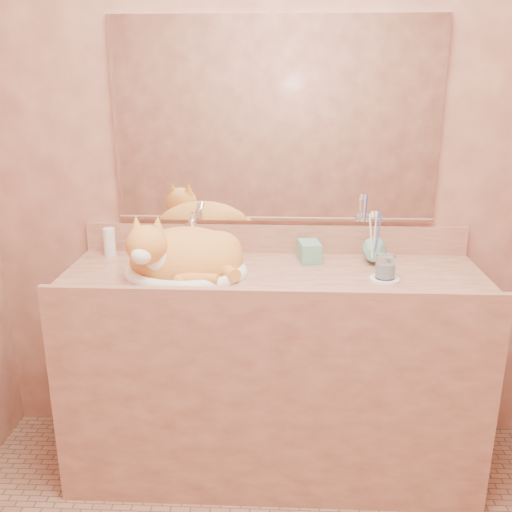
{
  "coord_description": "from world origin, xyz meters",
  "views": [
    {
      "loc": [
        0.03,
        -1.33,
        1.57
      ],
      "look_at": [
        -0.06,
        0.7,
        0.92
      ],
      "focal_mm": 40.0,
      "sensor_mm": 36.0,
      "label": 1
    }
  ],
  "objects_px": {
    "cat": "(181,253)",
    "toothbrush_cup": "(373,256)",
    "sink_basin": "(186,255)",
    "soap_dispenser": "(313,244)",
    "vanity_counter": "(272,372)",
    "water_glass": "(385,267)"
  },
  "relations": [
    {
      "from": "cat",
      "to": "water_glass",
      "type": "distance_m",
      "value": 0.76
    },
    {
      "from": "cat",
      "to": "toothbrush_cup",
      "type": "distance_m",
      "value": 0.74
    },
    {
      "from": "sink_basin",
      "to": "toothbrush_cup",
      "type": "bearing_deg",
      "value": 3.02
    },
    {
      "from": "vanity_counter",
      "to": "toothbrush_cup",
      "type": "xyz_separation_m",
      "value": [
        0.39,
        0.09,
        0.47
      ]
    },
    {
      "from": "vanity_counter",
      "to": "cat",
      "type": "relative_size",
      "value": 3.63
    },
    {
      "from": "cat",
      "to": "toothbrush_cup",
      "type": "bearing_deg",
      "value": 4.99
    },
    {
      "from": "toothbrush_cup",
      "to": "water_glass",
      "type": "relative_size",
      "value": 1.14
    },
    {
      "from": "vanity_counter",
      "to": "water_glass",
      "type": "relative_size",
      "value": 18.76
    },
    {
      "from": "sink_basin",
      "to": "water_glass",
      "type": "bearing_deg",
      "value": -9.1
    },
    {
      "from": "toothbrush_cup",
      "to": "cat",
      "type": "bearing_deg",
      "value": -172.8
    },
    {
      "from": "sink_basin",
      "to": "soap_dispenser",
      "type": "relative_size",
      "value": 2.59
    },
    {
      "from": "vanity_counter",
      "to": "soap_dispenser",
      "type": "relative_size",
      "value": 9.0
    },
    {
      "from": "vanity_counter",
      "to": "water_glass",
      "type": "height_order",
      "value": "water_glass"
    },
    {
      "from": "vanity_counter",
      "to": "cat",
      "type": "bearing_deg",
      "value": -178.7
    },
    {
      "from": "vanity_counter",
      "to": "sink_basin",
      "type": "relative_size",
      "value": 3.47
    },
    {
      "from": "vanity_counter",
      "to": "soap_dispenser",
      "type": "height_order",
      "value": "soap_dispenser"
    },
    {
      "from": "cat",
      "to": "toothbrush_cup",
      "type": "xyz_separation_m",
      "value": [
        0.74,
        0.09,
        -0.03
      ]
    },
    {
      "from": "soap_dispenser",
      "to": "vanity_counter",
      "type": "bearing_deg",
      "value": -157.34
    },
    {
      "from": "cat",
      "to": "soap_dispenser",
      "type": "height_order",
      "value": "cat"
    },
    {
      "from": "soap_dispenser",
      "to": "water_glass",
      "type": "bearing_deg",
      "value": -41.42
    },
    {
      "from": "soap_dispenser",
      "to": "water_glass",
      "type": "relative_size",
      "value": 2.09
    },
    {
      "from": "toothbrush_cup",
      "to": "water_glass",
      "type": "height_order",
      "value": "water_glass"
    }
  ]
}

